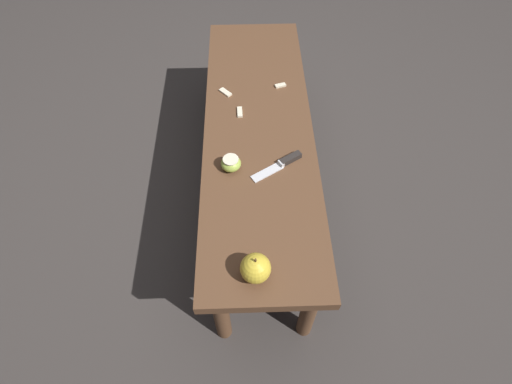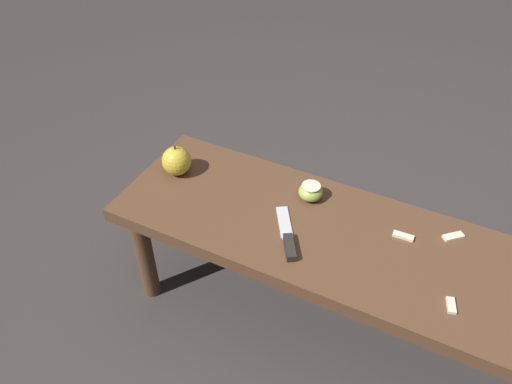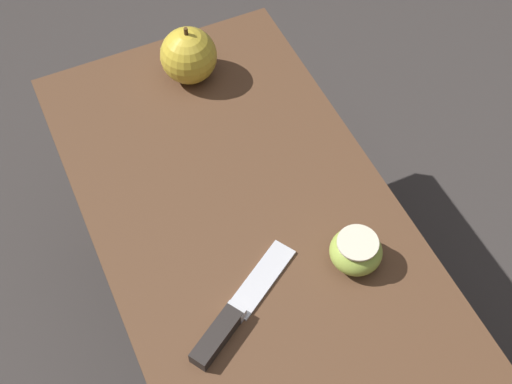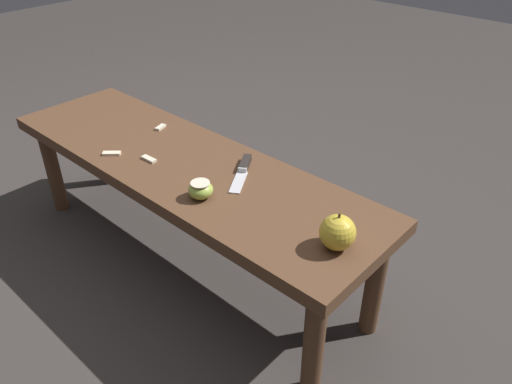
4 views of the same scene
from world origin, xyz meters
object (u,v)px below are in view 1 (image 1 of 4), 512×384
apple_cut (231,163)px  wooden_bench (258,137)px  knife (284,162)px  apple_whole (256,268)px

apple_cut → wooden_bench: bearing=-27.5°
knife → apple_whole: 0.43m
apple_cut → knife: bearing=-86.1°
apple_whole → knife: bearing=-15.1°
knife → apple_cut: (-0.01, 0.18, 0.02)m
knife → apple_whole: (-0.41, 0.11, 0.04)m
knife → apple_cut: 0.18m
wooden_bench → apple_cut: bearing=152.5°
wooden_bench → knife: bearing=-155.7°
wooden_bench → apple_cut: (-0.19, 0.10, 0.07)m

